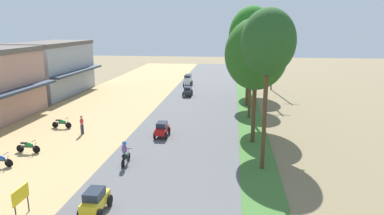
# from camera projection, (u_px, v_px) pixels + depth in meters

# --- Properties ---
(shophouse_mid) EXTENTS (7.33, 13.14, 6.90)m
(shophouse_mid) POSITION_uv_depth(u_px,v_px,m) (53.00, 68.00, 45.92)
(shophouse_mid) COLOR #999EA8
(shophouse_mid) RESTS_ON ground
(parked_motorbike_nearest) EXTENTS (1.80, 0.54, 0.94)m
(parked_motorbike_nearest) POSITION_uv_depth(u_px,v_px,m) (0.00, 160.00, 22.30)
(parked_motorbike_nearest) COLOR black
(parked_motorbike_nearest) RESTS_ON dirt_shoulder
(parked_motorbike_second) EXTENTS (1.80, 0.54, 0.94)m
(parked_motorbike_second) POSITION_uv_depth(u_px,v_px,m) (28.00, 146.00, 24.75)
(parked_motorbike_second) COLOR black
(parked_motorbike_second) RESTS_ON dirt_shoulder
(parked_motorbike_third) EXTENTS (1.80, 0.54, 0.94)m
(parked_motorbike_third) POSITION_uv_depth(u_px,v_px,m) (62.00, 123.00, 30.69)
(parked_motorbike_third) COLOR black
(parked_motorbike_third) RESTS_ON dirt_shoulder
(street_signboard) EXTENTS (0.06, 1.30, 1.50)m
(street_signboard) POSITION_uv_depth(u_px,v_px,m) (21.00, 197.00, 16.32)
(street_signboard) COLOR #262628
(street_signboard) RESTS_ON dirt_shoulder
(pedestrian_on_shoulder) EXTENTS (0.34, 0.42, 1.62)m
(pedestrian_on_shoulder) POSITION_uv_depth(u_px,v_px,m) (82.00, 124.00, 28.92)
(pedestrian_on_shoulder) COLOR #33333D
(pedestrian_on_shoulder) RESTS_ON dirt_shoulder
(median_tree_nearest) EXTENTS (3.24, 3.24, 9.99)m
(median_tree_nearest) POSITION_uv_depth(u_px,v_px,m) (268.00, 42.00, 20.33)
(median_tree_nearest) COLOR #4C351E
(median_tree_nearest) RESTS_ON median_strip
(median_tree_second) EXTENTS (4.69, 4.69, 9.54)m
(median_tree_second) POSITION_uv_depth(u_px,v_px,m) (256.00, 54.00, 25.61)
(median_tree_second) COLOR #4C351E
(median_tree_second) RESTS_ON median_strip
(median_tree_third) EXTENTS (4.36, 4.36, 10.74)m
(median_tree_third) POSITION_uv_depth(u_px,v_px,m) (252.00, 36.00, 32.35)
(median_tree_third) COLOR #4C351E
(median_tree_third) RESTS_ON median_strip
(median_tree_fourth) EXTENTS (4.39, 4.39, 7.62)m
(median_tree_fourth) POSITION_uv_depth(u_px,v_px,m) (248.00, 58.00, 38.30)
(median_tree_fourth) COLOR #4C351E
(median_tree_fourth) RESTS_ON median_strip
(median_tree_fifth) EXTENTS (4.67, 4.67, 9.98)m
(median_tree_fifth) POSITION_uv_depth(u_px,v_px,m) (249.00, 40.00, 45.85)
(median_tree_fifth) COLOR #4C351E
(median_tree_fifth) RESTS_ON median_strip
(streetlamp_near) EXTENTS (3.16, 0.20, 8.25)m
(streetlamp_near) POSITION_uv_depth(u_px,v_px,m) (256.00, 77.00, 29.11)
(streetlamp_near) COLOR gray
(streetlamp_near) RESTS_ON median_strip
(streetlamp_mid) EXTENTS (3.16, 0.20, 7.43)m
(streetlamp_mid) POSITION_uv_depth(u_px,v_px,m) (249.00, 65.00, 41.37)
(streetlamp_mid) COLOR gray
(streetlamp_mid) RESTS_ON median_strip
(streetlamp_far) EXTENTS (3.16, 0.20, 8.29)m
(streetlamp_far) POSITION_uv_depth(u_px,v_px,m) (246.00, 53.00, 53.08)
(streetlamp_far) COLOR gray
(streetlamp_far) RESTS_ON median_strip
(utility_pole_near) EXTENTS (1.80, 0.20, 9.60)m
(utility_pole_near) POSITION_uv_depth(u_px,v_px,m) (273.00, 55.00, 48.35)
(utility_pole_near) COLOR brown
(utility_pole_near) RESTS_ON ground
(utility_pole_far) EXTENTS (1.80, 0.20, 8.25)m
(utility_pole_far) POSITION_uv_depth(u_px,v_px,m) (266.00, 65.00, 42.26)
(utility_pole_far) COLOR brown
(utility_pole_far) RESTS_ON ground
(car_hatchback_yellow) EXTENTS (1.04, 2.00, 1.23)m
(car_hatchback_yellow) POSITION_uv_depth(u_px,v_px,m) (95.00, 200.00, 16.70)
(car_hatchback_yellow) COLOR gold
(car_hatchback_yellow) RESTS_ON road_strip
(car_hatchback_red) EXTENTS (1.04, 2.00, 1.23)m
(car_hatchback_red) POSITION_uv_depth(u_px,v_px,m) (162.00, 129.00, 28.27)
(car_hatchback_red) COLOR red
(car_hatchback_red) RESTS_ON road_strip
(car_sedan_charcoal) EXTENTS (1.10, 2.26, 1.19)m
(car_sedan_charcoal) POSITION_uv_depth(u_px,v_px,m) (188.00, 91.00, 44.59)
(car_sedan_charcoal) COLOR #282D33
(car_sedan_charcoal) RESTS_ON road_strip
(car_van_white) EXTENTS (1.19, 2.41, 1.67)m
(car_van_white) POSITION_uv_depth(u_px,v_px,m) (188.00, 80.00, 52.00)
(car_van_white) COLOR silver
(car_van_white) RESTS_ON road_strip
(motorbike_ahead_second) EXTENTS (0.54, 1.80, 1.66)m
(motorbike_ahead_second) POSITION_uv_depth(u_px,v_px,m) (125.00, 153.00, 22.52)
(motorbike_ahead_second) COLOR black
(motorbike_ahead_second) RESTS_ON road_strip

